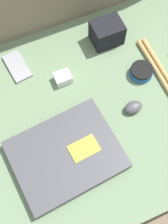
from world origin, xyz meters
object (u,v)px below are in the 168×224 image
speaker_puck (141,72)px  laptop (66,155)px  camera_pouch (107,33)px  charger_brick (63,78)px  phone_silver (17,66)px  computer_mouse (133,107)px

speaker_puck → laptop: bearing=-154.1°
camera_pouch → speaker_puck: bearing=-74.5°
camera_pouch → charger_brick: 0.24m
speaker_puck → phone_silver: speaker_puck is taller
computer_mouse → charger_brick: 0.26m
speaker_puck → phone_silver: bearing=152.8°
laptop → charger_brick: size_ratio=6.13×
computer_mouse → speaker_puck: 0.14m
computer_mouse → camera_pouch: 0.30m
computer_mouse → phone_silver: (-0.30, 0.31, -0.01)m
laptop → charger_brick: bearing=65.3°
computer_mouse → phone_silver: size_ratio=0.49×
charger_brick → computer_mouse: bearing=-48.8°
charger_brick → speaker_puck: bearing=-18.1°
speaker_puck → camera_pouch: size_ratio=0.75×
laptop → charger_brick: (0.09, 0.26, 0.00)m
camera_pouch → charger_brick: camera_pouch is taller
laptop → camera_pouch: camera_pouch is taller
laptop → phone_silver: (-0.04, 0.38, -0.01)m
laptop → camera_pouch: size_ratio=3.17×
laptop → speaker_puck: (0.36, 0.17, -0.00)m
phone_silver → camera_pouch: size_ratio=1.20×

